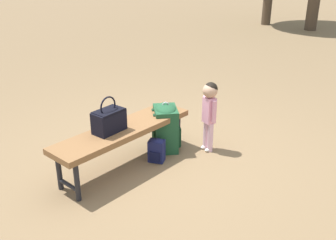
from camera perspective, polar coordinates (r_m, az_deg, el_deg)
ground_plane at (r=4.25m, az=-1.42°, el=-6.01°), size 40.00×40.00×0.00m
park_bench at (r=4.00m, az=-6.51°, el=-1.81°), size 1.65×0.69×0.45m
handbag at (r=3.86m, az=-8.63°, el=0.03°), size 0.35×0.25×0.37m
child_standing at (r=4.29m, az=6.09°, el=2.01°), size 0.16×0.22×0.81m
backpack_large at (r=4.39m, az=-0.32°, el=-0.86°), size 0.39×0.42×0.57m
backpack_small at (r=4.19m, az=-1.68°, el=-4.32°), size 0.20×0.21×0.28m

